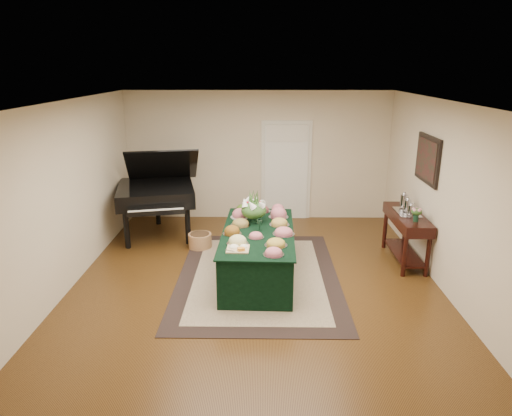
{
  "coord_description": "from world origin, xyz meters",
  "views": [
    {
      "loc": [
        0.09,
        -6.47,
        3.16
      ],
      "look_at": [
        0.0,
        0.3,
        1.05
      ],
      "focal_mm": 32.0,
      "sensor_mm": 36.0,
      "label": 1
    }
  ],
  "objects_px": {
    "floral_centerpiece": "(254,207)",
    "mahogany_sideboard": "(407,224)",
    "buffet_table": "(258,253)",
    "grand_piano": "(156,192)"
  },
  "relations": [
    {
      "from": "buffet_table",
      "to": "grand_piano",
      "type": "xyz_separation_m",
      "value": [
        -1.96,
        1.81,
        0.48
      ]
    },
    {
      "from": "grand_piano",
      "to": "buffet_table",
      "type": "bearing_deg",
      "value": -42.69
    },
    {
      "from": "buffet_table",
      "to": "floral_centerpiece",
      "type": "xyz_separation_m",
      "value": [
        -0.07,
        0.42,
        0.62
      ]
    },
    {
      "from": "mahogany_sideboard",
      "to": "grand_piano",
      "type": "bearing_deg",
      "value": 164.91
    },
    {
      "from": "buffet_table",
      "to": "mahogany_sideboard",
      "type": "bearing_deg",
      "value": 14.04
    },
    {
      "from": "floral_centerpiece",
      "to": "buffet_table",
      "type": "bearing_deg",
      "value": -79.89
    },
    {
      "from": "floral_centerpiece",
      "to": "mahogany_sideboard",
      "type": "xyz_separation_m",
      "value": [
        2.53,
        0.2,
        -0.35
      ]
    },
    {
      "from": "mahogany_sideboard",
      "to": "floral_centerpiece",
      "type": "bearing_deg",
      "value": -175.57
    },
    {
      "from": "grand_piano",
      "to": "mahogany_sideboard",
      "type": "relative_size",
      "value": 1.36
    },
    {
      "from": "buffet_table",
      "to": "mahogany_sideboard",
      "type": "height_order",
      "value": "mahogany_sideboard"
    }
  ]
}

